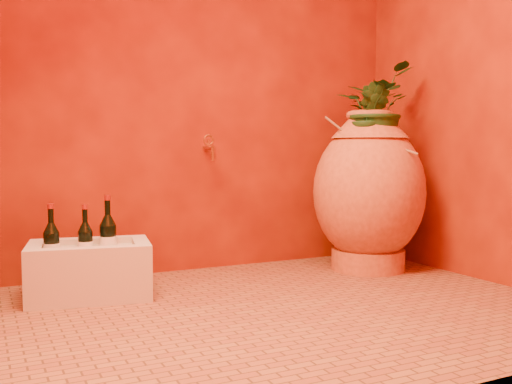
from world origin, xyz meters
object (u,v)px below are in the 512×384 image
amphora (369,191)px  stone_basin (90,271)px  wine_bottle_a (108,239)px  wall_tap (209,146)px  wine_bottle_b (86,244)px  wine_bottle_c (52,246)px

amphora → stone_basin: size_ratio=1.51×
wine_bottle_a → wall_tap: size_ratio=2.25×
wine_bottle_a → wine_bottle_b: (-0.11, -0.00, -0.02)m
wine_bottle_a → amphora: bearing=-4.1°
wine_bottle_a → wine_bottle_c: (-0.27, -0.03, -0.01)m
amphora → stone_basin: amphora is taller
amphora → wine_bottle_a: 1.54m
wall_tap → wine_bottle_b: bearing=-159.7°
wine_bottle_b → wall_tap: bearing=20.3°
wine_bottle_c → wine_bottle_a: bearing=6.7°
stone_basin → wine_bottle_b: 0.13m
wine_bottle_a → wine_bottle_c: 0.27m
wine_bottle_c → wine_bottle_b: bearing=10.5°
amphora → wine_bottle_c: bearing=177.5°
wine_bottle_c → wall_tap: size_ratio=2.06×
stone_basin → wine_bottle_c: 0.22m
wine_bottle_b → wall_tap: wall_tap is taller
wall_tap → wine_bottle_a: bearing=-156.8°
amphora → wall_tap: amphora is taller
stone_basin → wine_bottle_b: size_ratio=2.07×
wine_bottle_a → wall_tap: (0.66, 0.28, 0.47)m
wine_bottle_b → wall_tap: 0.95m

